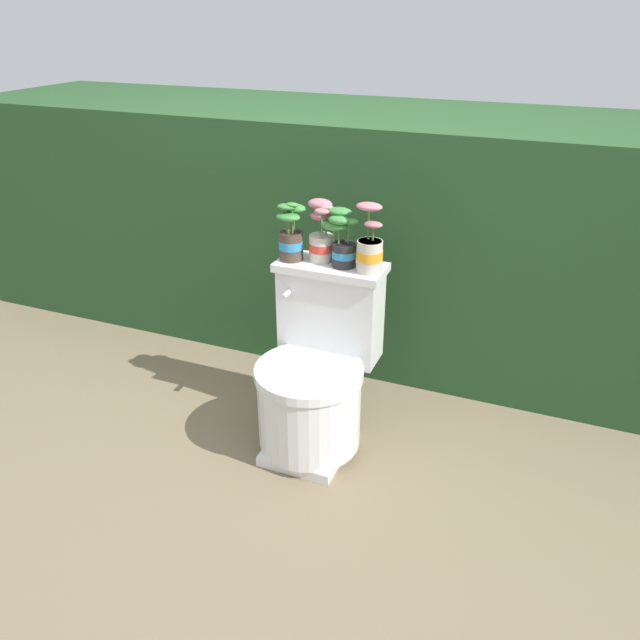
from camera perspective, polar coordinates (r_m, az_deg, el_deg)
The scene contains 7 objects.
ground_plane at distance 2.51m, azimuth -1.80°, elevation -11.69°, with size 12.00×12.00×0.00m, color #75664C.
hedge_backdrop at distance 3.13m, azimuth 5.99°, elevation 8.18°, with size 4.37×0.95×1.13m.
toilet at distance 2.39m, azimuth -0.36°, elevation -5.20°, with size 0.41×0.52×0.70m.
potted_plant_left at distance 2.34m, azimuth -2.67°, elevation 7.76°, with size 0.10×0.12×0.22m.
potted_plant_midleft at distance 2.33m, azimuth 0.13°, elevation 7.76°, with size 0.11×0.11×0.23m.
potted_plant_middle at distance 2.28m, azimuth 2.02°, elevation 7.27°, with size 0.14×0.10×0.21m.
potted_plant_midright at distance 2.24m, azimuth 4.57°, elevation 6.53°, with size 0.11×0.10×0.25m.
Camera 1 is at (0.80, -1.79, 1.56)m, focal length 35.00 mm.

